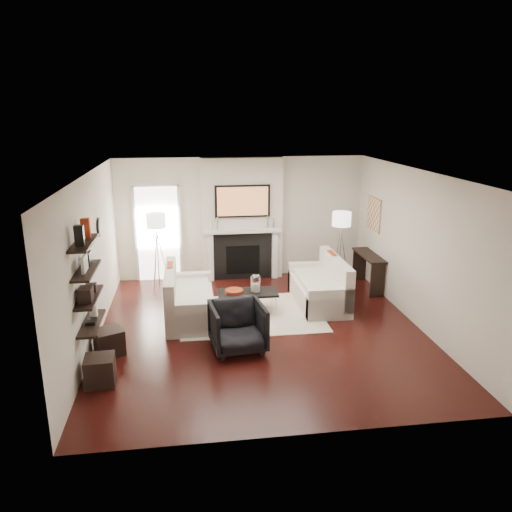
{
  "coord_description": "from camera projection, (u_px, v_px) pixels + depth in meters",
  "views": [
    {
      "loc": [
        -1.18,
        -7.9,
        3.64
      ],
      "look_at": [
        0.0,
        0.6,
        1.15
      ],
      "focal_mm": 35.0,
      "sensor_mm": 36.0,
      "label": 1
    }
  ],
  "objects": [
    {
      "name": "candlestick_r_tall",
      "position": [
        268.0,
        222.0,
        10.96
      ],
      "size": [
        0.04,
        0.04,
        0.3
      ],
      "primitive_type": "cylinder",
      "color": "silver",
      "rests_on": "mantel_shelf"
    },
    {
      "name": "hallway_panel",
      "position": [
        158.0,
        234.0,
        10.98
      ],
      "size": [
        0.9,
        0.02,
        2.1
      ],
      "primitive_type": "cube",
      "color": "white",
      "rests_on": "floor"
    },
    {
      "name": "console_leg_n",
      "position": [
        378.0,
        280.0,
        10.08
      ],
      "size": [
        0.3,
        0.04,
        0.71
      ],
      "primitive_type": "cube",
      "color": "black",
      "rests_on": "floor"
    },
    {
      "name": "pillow_right_orange",
      "position": [
        332.0,
        263.0,
        9.97
      ],
      "size": [
        0.1,
        0.42,
        0.42
      ],
      "primitive_type": "cube",
      "color": "#A33014",
      "rests_on": "loveseat_right_cushion"
    },
    {
      "name": "loveseat_left_cushion",
      "position": [
        192.0,
        293.0,
        9.04
      ],
      "size": [
        0.63,
        1.44,
        0.1
      ],
      "primitive_type": "cube",
      "color": "silver",
      "rests_on": "loveseat_left_base"
    },
    {
      "name": "pillow_right_charcoal",
      "position": [
        341.0,
        272.0,
        9.41
      ],
      "size": [
        0.1,
        0.4,
        0.4
      ],
      "primitive_type": "cube",
      "color": "black",
      "rests_on": "loveseat_right_cushion"
    },
    {
      "name": "mantel_pilaster_r",
      "position": [
        275.0,
        255.0,
        11.21
      ],
      "size": [
        0.12,
        0.08,
        1.1
      ],
      "primitive_type": "cube",
      "color": "white",
      "rests_on": "floor"
    },
    {
      "name": "mantel_shelf",
      "position": [
        243.0,
        231.0,
        10.93
      ],
      "size": [
        1.7,
        0.18,
        0.07
      ],
      "primitive_type": "cube",
      "color": "white",
      "rests_on": "chimney_breast"
    },
    {
      "name": "door_trim_top",
      "position": [
        155.0,
        185.0,
        10.66
      ],
      "size": [
        1.02,
        0.06,
        0.06
      ],
      "primitive_type": "cube",
      "color": "white",
      "rests_on": "wall_back"
    },
    {
      "name": "candlestick_r_short",
      "position": [
        273.0,
        223.0,
        10.99
      ],
      "size": [
        0.04,
        0.04,
        0.24
      ],
      "primitive_type": "cylinder",
      "color": "silver",
      "rests_on": "mantel_shelf"
    },
    {
      "name": "door_trim_r",
      "position": [
        180.0,
        233.0,
        11.03
      ],
      "size": [
        0.06,
        0.06,
        2.16
      ],
      "primitive_type": "cube",
      "color": "white",
      "rests_on": "floor"
    },
    {
      "name": "lamp_left_post",
      "position": [
        158.0,
        259.0,
        10.66
      ],
      "size": [
        0.02,
        0.02,
        1.2
      ],
      "primitive_type": "cylinder",
      "color": "silver",
      "rests_on": "floor"
    },
    {
      "name": "candlestick_l_short",
      "position": [
        212.0,
        225.0,
        10.81
      ],
      "size": [
        0.04,
        0.04,
        0.24
      ],
      "primitive_type": "cylinder",
      "color": "silver",
      "rests_on": "mantel_shelf"
    },
    {
      "name": "clock_rim",
      "position": [
        99.0,
        227.0,
        8.71
      ],
      "size": [
        0.04,
        0.34,
        0.34
      ],
      "primitive_type": "cylinder",
      "rotation": [
        0.0,
        1.57,
        0.0
      ],
      "color": "black",
      "rests_on": "wall_left"
    },
    {
      "name": "console_top",
      "position": [
        369.0,
        255.0,
        10.5
      ],
      "size": [
        0.35,
        1.2,
        0.04
      ],
      "primitive_type": "cube",
      "color": "black",
      "rests_on": "floor"
    },
    {
      "name": "decor_magfile_b",
      "position": [
        86.0,
        228.0,
        7.03
      ],
      "size": [
        0.12,
        0.1,
        0.28
      ],
      "primitive_type": "cube",
      "color": "#A33014",
      "rests_on": "shelf_top"
    },
    {
      "name": "loveseat_left_base",
      "position": [
        190.0,
        307.0,
        9.11
      ],
      "size": [
        0.85,
        1.8,
        0.42
      ],
      "primitive_type": "cube",
      "color": "silver",
      "rests_on": "floor"
    },
    {
      "name": "console_leg_s",
      "position": [
        359.0,
        265.0,
        11.13
      ],
      "size": [
        0.3,
        0.04,
        0.71
      ],
      "primitive_type": "cube",
      "color": "black",
      "rests_on": "floor"
    },
    {
      "name": "armchair",
      "position": [
        238.0,
        325.0,
        7.82
      ],
      "size": [
        0.91,
        0.86,
        0.84
      ],
      "primitive_type": "imported",
      "rotation": [
        0.0,
        0.0,
        0.12
      ],
      "color": "black",
      "rests_on": "floor"
    },
    {
      "name": "loveseat_right_cushion",
      "position": [
        316.0,
        281.0,
        9.71
      ],
      "size": [
        0.63,
        1.44,
        0.1
      ],
      "primitive_type": "cube",
      "color": "silver",
      "rests_on": "loveseat_right_base"
    },
    {
      "name": "pillow_left_charcoal",
      "position": [
        170.0,
        287.0,
        8.64
      ],
      "size": [
        0.1,
        0.4,
        0.4
      ],
      "primitive_type": "cube",
      "color": "black",
      "rests_on": "loveseat_left_cushion"
    },
    {
      "name": "lamp_right_leg_b",
      "position": [
        336.0,
        256.0,
        10.9
      ],
      "size": [
        0.14,
        0.22,
        1.23
      ],
      "primitive_type": "cylinder",
      "rotation": [
        0.18,
        0.0,
        0.52
      ],
      "color": "silver",
      "rests_on": "floor"
    },
    {
      "name": "firebox",
      "position": [
        243.0,
        260.0,
        11.16
      ],
      "size": [
        0.75,
        0.02,
        0.65
      ],
      "primitive_type": "cube",
      "color": "black",
      "rests_on": "floor"
    },
    {
      "name": "lamp_left_shade",
      "position": [
        156.0,
        221.0,
        10.42
      ],
      "size": [
        0.4,
        0.4,
        0.3
      ],
      "primitive_type": "cylinder",
      "color": "white",
      "rests_on": "lamp_left_post"
    },
    {
      "name": "lamp_left_leg_a",
      "position": [
        163.0,
        259.0,
        10.67
      ],
      "size": [
        0.25,
        0.02,
        1.23
      ],
      "primitive_type": "cylinder",
      "rotation": [
        0.18,
        0.0,
        4.71
      ],
      "color": "silver",
      "rests_on": "floor"
    },
    {
      "name": "room_envelope",
      "position": [
        261.0,
        254.0,
        8.31
      ],
      "size": [
        6.0,
        6.0,
        6.0
      ],
      "color": "black",
      "rests_on": "ground"
    },
    {
      "name": "lamp_right_leg_a",
      "position": [
        345.0,
        257.0,
        10.83
      ],
      "size": [
        0.25,
        0.02,
        1.23
      ],
      "primitive_type": "cylinder",
      "rotation": [
        0.18,
        0.0,
        4.71
      ],
      "color": "silver",
      "rests_on": "floor"
    },
    {
      "name": "shelf_bottom",
      "position": [
        92.0,
        323.0,
        7.19
      ],
      "size": [
        0.25,
        1.0,
        0.03
      ],
      "primitive_type": "cube",
      "color": "black",
      "rests_on": "wall_left"
    },
    {
      "name": "tv_screen",
      "position": [
        243.0,
        201.0,
        10.74
      ],
      "size": [
        1.1,
        0.0,
        0.62
      ],
      "primitive_type": "cube",
      "color": "#BF723F",
      "rests_on": "tv_body"
    },
    {
      "name": "loveseat_left_arm_s",
      "position": [
        189.0,
        287.0,
        9.85
      ],
      "size": [
        0.85,
        0.18,
        0.6
      ],
      "primitive_type": "cube",
      "color": "silver",
      "rests_on": "floor"
    },
    {
      "name": "loveseat_left_back",
      "position": [
        171.0,
        291.0,
        8.98
      ],
      "size": [
        0.18,
        1.8,
        0.8
      ],
      "primitive_type": "cube",
      "color": "silver",
      "rests_on": "floor"
    },
    {
      "name": "decor_box_tall",
      "position": [
        93.0,
        311.0,
        7.36
      ],
      "size": [
        0.1,
        0.1,
        0.18
      ],
      "primitive_type": "cube",
      "color": "white",
      "rests_on": "shelf_bottom"
    },
    {
      "name": "lamp_right_post",
      "position": [
        340.0,
        257.0,
        10.81
      ],
      "size": [
        0.02,
        0.02,
        1.2
      ],
      "primitive_type": "cylinder",
      "color": "silver",
      "rests_on": "floor"
    },
    {
      "name": "lamp_left_leg_c",
      "position": [
        155.0,
        261.0,
        10.56
      ],
      "size": [
        0.14,
        0.22,
        1.23
      ],
      "primitive_type": "cylinder",
      "rotation": [
        0.18,
        0.0,
        2.62
      ],
      "color": "silver",
      "rests_on": "floor"
    },
    {
      "name": "lamp_left_leg_b",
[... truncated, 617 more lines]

